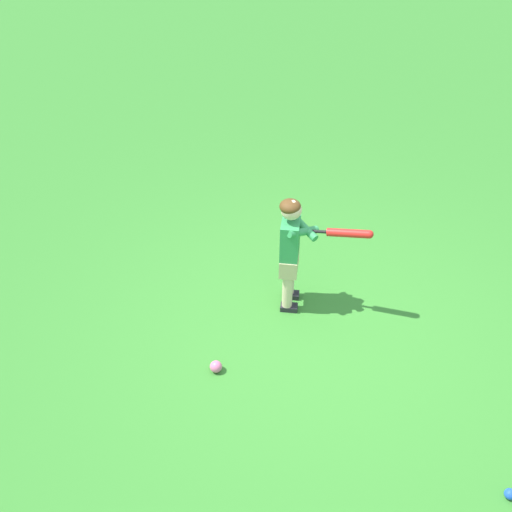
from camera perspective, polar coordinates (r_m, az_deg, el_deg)
The scene contains 4 objects.
ground_plane at distance 5.40m, azimuth 5.59°, elevation -7.46°, with size 40.00×40.00×0.00m, color #38842D.
child_batter at distance 5.30m, azimuth 3.38°, elevation 1.00°, with size 0.32×0.78×1.08m.
play_ball_far_right at distance 4.74m, azimuth 21.73°, elevation -19.14°, with size 0.07×0.07×0.07m, color blue.
play_ball_center_lawn at distance 5.11m, azimuth -3.60°, elevation -9.83°, with size 0.10×0.10×0.10m, color pink.
Camera 1 is at (-3.75, -0.80, 3.80)m, focal length 44.78 mm.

